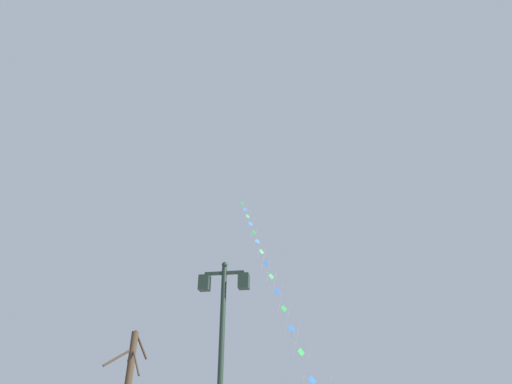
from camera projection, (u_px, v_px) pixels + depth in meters
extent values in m
cylinder|color=#1E2D23|center=(221.00, 363.00, 9.66)|extent=(0.14, 0.14, 4.76)
sphere|color=#1E2D23|center=(225.00, 265.00, 10.83)|extent=(0.16, 0.16, 0.16)
cube|color=#1E2D23|center=(224.00, 273.00, 10.72)|extent=(1.08, 0.08, 0.08)
cube|color=#1E2D23|center=(204.00, 283.00, 10.68)|extent=(0.28, 0.28, 0.40)
cube|color=beige|center=(204.00, 283.00, 10.68)|extent=(0.19, 0.19, 0.30)
cube|color=#1E2D23|center=(244.00, 281.00, 10.53)|extent=(0.28, 0.28, 0.40)
cube|color=beige|center=(244.00, 281.00, 10.53)|extent=(0.19, 0.19, 0.30)
cylinder|color=silver|center=(306.00, 366.00, 19.91)|extent=(0.55, 1.29, 1.43)
cylinder|color=silver|center=(296.00, 340.00, 21.76)|extent=(0.55, 1.29, 1.43)
cylinder|color=silver|center=(288.00, 318.00, 23.61)|extent=(0.55, 1.29, 1.43)
cylinder|color=silver|center=(280.00, 300.00, 25.46)|extent=(0.55, 1.29, 1.43)
cylinder|color=silver|center=(274.00, 284.00, 27.31)|extent=(0.55, 1.29, 1.43)
cylinder|color=silver|center=(269.00, 270.00, 29.16)|extent=(0.55, 1.29, 1.43)
cylinder|color=silver|center=(264.00, 257.00, 31.01)|extent=(0.55, 1.29, 1.43)
cylinder|color=silver|center=(259.00, 246.00, 32.86)|extent=(0.55, 1.29, 1.43)
cylinder|color=silver|center=(256.00, 237.00, 34.71)|extent=(0.55, 1.29, 1.43)
cylinder|color=silver|center=(252.00, 228.00, 36.56)|extent=(0.55, 1.29, 1.43)
cylinder|color=silver|center=(249.00, 220.00, 38.41)|extent=(0.55, 1.29, 1.43)
cylinder|color=silver|center=(246.00, 213.00, 40.26)|extent=(0.55, 1.29, 1.43)
cylinder|color=silver|center=(244.00, 206.00, 42.11)|extent=(0.55, 1.29, 1.43)
cube|color=blue|center=(312.00, 380.00, 18.99)|extent=(0.37, 0.27, 0.44)
cube|color=green|center=(301.00, 352.00, 20.84)|extent=(0.37, 0.27, 0.44)
cylinder|color=green|center=(301.00, 358.00, 20.69)|extent=(0.03, 0.03, 0.24)
cube|color=blue|center=(292.00, 329.00, 22.69)|extent=(0.40, 0.22, 0.44)
cylinder|color=blue|center=(292.00, 335.00, 22.52)|extent=(0.04, 0.06, 0.32)
cube|color=green|center=(284.00, 309.00, 24.54)|extent=(0.40, 0.22, 0.44)
cylinder|color=green|center=(284.00, 314.00, 24.39)|extent=(0.03, 0.04, 0.25)
cube|color=blue|center=(277.00, 291.00, 26.39)|extent=(0.41, 0.19, 0.44)
cylinder|color=blue|center=(277.00, 296.00, 26.24)|extent=(0.03, 0.03, 0.24)
cube|color=green|center=(271.00, 276.00, 28.24)|extent=(0.38, 0.25, 0.44)
cylinder|color=green|center=(271.00, 281.00, 28.09)|extent=(0.03, 0.03, 0.26)
cube|color=blue|center=(266.00, 263.00, 30.08)|extent=(0.42, 0.18, 0.44)
cylinder|color=blue|center=(266.00, 268.00, 29.91)|extent=(0.04, 0.07, 0.34)
cube|color=green|center=(262.00, 252.00, 31.93)|extent=(0.36, 0.27, 0.44)
cylinder|color=green|center=(262.00, 256.00, 31.76)|extent=(0.05, 0.05, 0.35)
cube|color=blue|center=(258.00, 241.00, 33.78)|extent=(0.37, 0.26, 0.44)
cylinder|color=blue|center=(258.00, 245.00, 33.64)|extent=(0.03, 0.04, 0.23)
cube|color=green|center=(254.00, 232.00, 35.63)|extent=(0.42, 0.18, 0.44)
cylinder|color=green|center=(254.00, 236.00, 35.47)|extent=(0.04, 0.06, 0.32)
cube|color=blue|center=(251.00, 224.00, 37.48)|extent=(0.38, 0.25, 0.44)
cylinder|color=blue|center=(251.00, 227.00, 37.34)|extent=(0.04, 0.05, 0.24)
cube|color=green|center=(248.00, 216.00, 39.33)|extent=(0.38, 0.25, 0.44)
cylinder|color=green|center=(248.00, 219.00, 39.19)|extent=(0.03, 0.03, 0.24)
cube|color=blue|center=(245.00, 209.00, 41.18)|extent=(0.39, 0.24, 0.44)
cylinder|color=blue|center=(245.00, 212.00, 41.02)|extent=(0.03, 0.04, 0.31)
cube|color=green|center=(242.00, 203.00, 43.03)|extent=(0.42, 0.17, 0.44)
cylinder|color=green|center=(242.00, 206.00, 42.87)|extent=(0.03, 0.04, 0.30)
cylinder|color=#423323|center=(118.00, 357.00, 16.42)|extent=(0.89, 0.94, 0.82)
cylinder|color=#423323|center=(141.00, 345.00, 17.54)|extent=(0.23, 1.30, 1.08)
cylinder|color=#423323|center=(136.00, 361.00, 16.24)|extent=(0.88, 0.92, 1.17)
cylinder|color=#423323|center=(131.00, 350.00, 17.34)|extent=(0.68, 1.00, 0.83)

